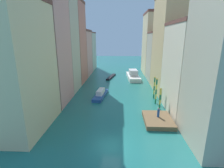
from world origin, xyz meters
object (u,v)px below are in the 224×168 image
mooring_pole_1 (156,91)px  vaporetto_white (133,76)px  gondola_black (111,77)px  person_on_dock (158,113)px  waterfront_dock (158,120)px  mooring_pole_2 (154,87)px  motorboat_0 (101,94)px  mooring_pole_0 (160,99)px

mooring_pole_1 → vaporetto_white: (-2.90, 20.65, -1.63)m
gondola_black → vaporetto_white: bearing=-8.7°
person_on_dock → mooring_pole_1: 7.35m
waterfront_dock → mooring_pole_1: mooring_pole_1 is taller
person_on_dock → gondola_black: person_on_dock is taller
waterfront_dock → mooring_pole_2: bearing=82.7°
person_on_dock → waterfront_dock: bearing=-104.0°
mooring_pole_2 → mooring_pole_1: bearing=-94.0°
waterfront_dock → mooring_pole_1: size_ratio=1.07×
waterfront_dock → motorboat_0: size_ratio=0.70×
person_on_dock → mooring_pole_2: mooring_pole_2 is taller
mooring_pole_1 → motorboat_0: mooring_pole_1 is taller
person_on_dock → mooring_pole_2: size_ratio=0.32×
mooring_pole_0 → mooring_pole_2: (0.05, 5.71, 0.37)m
mooring_pole_0 → motorboat_0: size_ratio=0.51×
waterfront_dock → mooring_pole_0: size_ratio=1.37×
mooring_pole_2 → waterfront_dock: bearing=-97.3°
gondola_black → mooring_pole_0: bearing=-67.8°
waterfront_dock → mooring_pole_2: (1.33, 10.47, 2.10)m
mooring_pole_0 → vaporetto_white: (-3.05, 23.46, -1.08)m
waterfront_dock → gondola_black: (-8.74, 29.28, -0.09)m
mooring_pole_1 → mooring_pole_2: size_ratio=1.07×
waterfront_dock → motorboat_0: bearing=132.5°
motorboat_0 → mooring_pole_1: bearing=-17.1°
waterfront_dock → mooring_pole_1: 7.99m
vaporetto_white → motorboat_0: 19.11m
motorboat_0 → mooring_pole_0: bearing=-28.8°
gondola_black → mooring_pole_2: bearing=-61.8°
gondola_black → motorboat_0: size_ratio=1.06×
waterfront_dock → gondola_black: 30.56m
motorboat_0 → mooring_pole_2: bearing=-2.8°
mooring_pole_0 → mooring_pole_1: size_ratio=0.79×
mooring_pole_1 → mooring_pole_2: bearing=86.0°
waterfront_dock → gondola_black: size_ratio=0.65×
person_on_dock → vaporetto_white: (-1.87, 27.82, -0.37)m
waterfront_dock → mooring_pole_2: 10.76m
person_on_dock → mooring_pole_1: (1.03, 7.17, 1.26)m
waterfront_dock → mooring_pole_0: (1.29, 4.75, 1.74)m
mooring_pole_0 → vaporetto_white: 23.68m
person_on_dock → gondola_black: (-8.84, 28.88, -1.12)m
waterfront_dock → vaporetto_white: bearing=93.6°
vaporetto_white → mooring_pole_0: bearing=-82.6°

